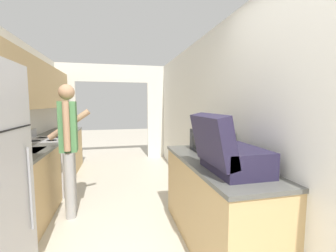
# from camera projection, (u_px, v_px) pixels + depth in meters

# --- Properties ---
(wall_left) EXTENTS (0.38, 7.35, 2.50)m
(wall_left) POSITION_uv_depth(u_px,v_px,m) (11.00, 104.00, 3.06)
(wall_left) COLOR silver
(wall_left) RESTS_ON ground_plane
(wall_right) EXTENTS (0.06, 7.35, 2.50)m
(wall_right) POSITION_uv_depth(u_px,v_px,m) (210.00, 120.00, 3.24)
(wall_right) COLOR silver
(wall_right) RESTS_ON ground_plane
(wall_far_with_doorway) EXTENTS (3.14, 0.06, 2.50)m
(wall_far_with_doorway) POSITION_uv_depth(u_px,v_px,m) (113.00, 105.00, 5.92)
(wall_far_with_doorway) COLOR silver
(wall_far_with_doorway) RESTS_ON ground_plane
(counter_left) EXTENTS (0.62, 3.64, 0.91)m
(counter_left) POSITION_uv_depth(u_px,v_px,m) (48.00, 165.00, 3.79)
(counter_left) COLOR tan
(counter_left) RESTS_ON ground_plane
(counter_right) EXTENTS (0.62, 1.74, 0.91)m
(counter_right) POSITION_uv_depth(u_px,v_px,m) (214.00, 202.00, 2.38)
(counter_right) COLOR tan
(counter_right) RESTS_ON ground_plane
(range_oven) EXTENTS (0.66, 0.78, 1.05)m
(range_oven) POSITION_uv_depth(u_px,v_px,m) (48.00, 165.00, 3.77)
(range_oven) COLOR #B7B7BC
(range_oven) RESTS_ON ground_plane
(person) EXTENTS (0.56, 0.39, 1.74)m
(person) POSITION_uv_depth(u_px,v_px,m) (69.00, 146.00, 2.94)
(person) COLOR #9E9E9E
(person) RESTS_ON ground_plane
(suitcase) EXTENTS (0.52, 0.62, 0.50)m
(suitcase) POSITION_uv_depth(u_px,v_px,m) (227.00, 152.00, 1.92)
(suitcase) COLOR #231E38
(suitcase) RESTS_ON counter_right
(microwave) EXTENTS (0.35, 0.53, 0.26)m
(microwave) POSITION_uv_depth(u_px,v_px,m) (210.00, 142.00, 2.70)
(microwave) COLOR black
(microwave) RESTS_ON counter_right
(knife) EXTENTS (0.11, 0.33, 0.02)m
(knife) POSITION_uv_depth(u_px,v_px,m) (58.00, 133.00, 4.40)
(knife) COLOR #B7B7BC
(knife) RESTS_ON counter_left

